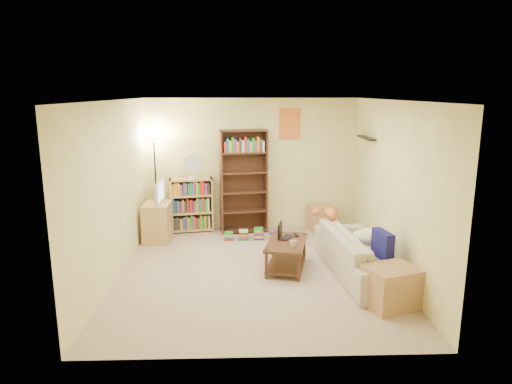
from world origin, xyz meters
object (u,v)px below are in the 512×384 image
(tabby_cat, at_px, (328,213))
(laptop, at_px, (289,238))
(coffee_table, at_px, (286,251))
(tall_bookshelf, at_px, (244,179))
(television, at_px, (156,192))
(side_table, at_px, (322,218))
(short_bookshelf, at_px, (192,205))
(mug, at_px, (293,244))
(end_cabinet, at_px, (391,287))
(sofa, at_px, (362,253))
(desk_fan, at_px, (193,166))
(tv_stand, at_px, (158,222))
(floor_lamp, at_px, (154,156))

(tabby_cat, xyz_separation_m, laptop, (-0.67, -0.44, -0.27))
(laptop, bearing_deg, tabby_cat, -27.23)
(coffee_table, distance_m, tall_bookshelf, 2.11)
(television, distance_m, side_table, 3.13)
(tabby_cat, relative_size, television, 0.72)
(television, relative_size, short_bookshelf, 0.67)
(mug, distance_m, end_cabinet, 1.52)
(mug, xyz_separation_m, tall_bookshelf, (-0.69, 2.13, 0.54))
(sofa, bearing_deg, desk_fan, 45.06)
(tall_bookshelf, bearing_deg, sofa, -60.58)
(end_cabinet, bearing_deg, coffee_table, 133.13)
(laptop, bearing_deg, short_bookshelf, 71.53)
(side_table, bearing_deg, tabby_cat, -96.37)
(sofa, distance_m, television, 3.69)
(television, xyz_separation_m, short_bookshelf, (0.55, 0.53, -0.36))
(laptop, xyz_separation_m, television, (-2.22, 1.30, 0.44))
(tall_bookshelf, bearing_deg, side_table, -9.38)
(desk_fan, bearing_deg, short_bookshelf, 140.35)
(tabby_cat, bearing_deg, side_table, 83.63)
(mug, bearing_deg, side_table, 69.57)
(coffee_table, xyz_separation_m, side_table, (0.86, 1.89, -0.03))
(coffee_table, distance_m, short_bookshelf, 2.56)
(side_table, distance_m, end_cabinet, 3.16)
(mug, xyz_separation_m, television, (-2.24, 1.68, 0.40))
(short_bookshelf, relative_size, side_table, 2.04)
(tv_stand, bearing_deg, floor_lamp, 101.74)
(sofa, bearing_deg, floor_lamp, 51.02)
(tall_bookshelf, relative_size, desk_fan, 4.19)
(desk_fan, bearing_deg, coffee_table, -50.93)
(coffee_table, bearing_deg, floor_lamp, 152.24)
(tabby_cat, relative_size, laptop, 1.48)
(laptop, xyz_separation_m, tv_stand, (-2.22, 1.30, -0.10))
(mug, bearing_deg, sofa, 1.73)
(tabby_cat, distance_m, side_table, 1.40)
(laptop, relative_size, tv_stand, 0.50)
(laptop, height_order, side_table, side_table)
(short_bookshelf, bearing_deg, tv_stand, -146.13)
(laptop, relative_size, mug, 2.66)
(floor_lamp, relative_size, end_cabinet, 2.99)
(coffee_table, xyz_separation_m, short_bookshelf, (-1.62, 1.97, 0.23))
(laptop, height_order, floor_lamp, floor_lamp)
(floor_lamp, bearing_deg, tall_bookshelf, -2.92)
(television, bearing_deg, end_cabinet, -127.75)
(desk_fan, bearing_deg, end_cabinet, -49.26)
(side_table, relative_size, end_cabinet, 0.82)
(tabby_cat, distance_m, laptop, 0.84)
(end_cabinet, bearing_deg, tv_stand, 141.21)
(laptop, height_order, mug, mug)
(tabby_cat, bearing_deg, coffee_table, -141.20)
(laptop, distance_m, desk_fan, 2.54)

